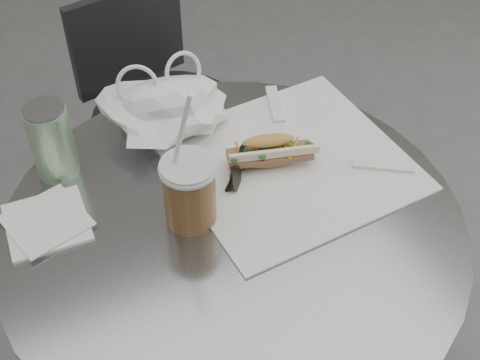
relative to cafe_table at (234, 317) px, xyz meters
name	(u,v)px	position (x,y,z in m)	size (l,w,h in m)	color
cafe_table	(234,317)	(0.00, 0.00, 0.00)	(0.76, 0.76, 0.74)	slate
chair_far	(164,148)	(0.11, 0.65, -0.13)	(0.39, 0.41, 0.74)	#2A2A2C
sandwich_paper	(290,163)	(0.15, 0.08, 0.28)	(0.39, 0.36, 0.00)	white
banh_mi	(269,152)	(0.12, 0.09, 0.31)	(0.19, 0.12, 0.06)	tan
iced_coffee	(189,191)	(-0.06, 0.04, 0.34)	(0.09, 0.09, 0.26)	brown
sunglasses	(238,169)	(0.06, 0.09, 0.29)	(0.08, 0.09, 0.04)	black
plastic_bag	(167,110)	(-0.01, 0.25, 0.33)	(0.21, 0.16, 0.11)	silver
napkin_stack	(47,222)	(-0.27, 0.13, 0.28)	(0.14, 0.14, 0.01)	white
drink_can	(52,141)	(-0.22, 0.25, 0.34)	(0.07, 0.07, 0.14)	#5FA462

